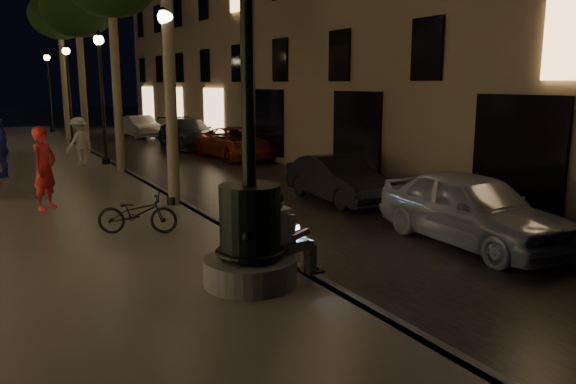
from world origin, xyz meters
TOP-DOWN VIEW (x-y plane):
  - ground at (0.00, 15.00)m, footprint 120.00×120.00m
  - cobble_lane at (3.00, 15.00)m, footprint 6.00×45.00m
  - curb_strip at (0.00, 15.00)m, footprint 0.25×45.00m
  - fountain_lamppost at (-1.00, 2.00)m, footprint 1.40×1.40m
  - seated_man_laptop at (-0.39, 2.00)m, footprint 0.96×0.33m
  - tree_third at (-0.30, 20.00)m, footprint 3.00×3.00m
  - tree_far at (-0.22, 26.00)m, footprint 3.00×3.00m
  - lamp_curb_a at (-0.30, 8.00)m, footprint 0.36×0.36m
  - lamp_curb_b at (-0.30, 16.00)m, footprint 0.36×0.36m
  - lamp_curb_c at (-0.30, 24.00)m, footprint 0.36×0.36m
  - lamp_curb_d at (-0.30, 32.00)m, footprint 0.36×0.36m
  - car_front at (4.00, 2.41)m, footprint 1.86×4.31m
  - car_second at (4.00, 7.06)m, footprint 1.39×3.74m
  - car_third at (5.20, 16.47)m, footprint 2.30×4.76m
  - car_rear at (4.69, 21.23)m, footprint 2.14×5.07m
  - car_fifth at (4.00, 27.65)m, footprint 1.60×3.98m
  - pedestrian_red at (-3.07, 8.94)m, footprint 0.82×0.84m
  - pedestrian_white at (-1.20, 15.99)m, footprint 1.29×1.20m
  - pedestrian_blue at (-3.77, 14.64)m, footprint 0.67×1.15m
  - bicycle at (-1.74, 5.67)m, footprint 1.64×1.21m

SIDE VIEW (x-z plane):
  - ground at x=0.00m, z-range 0.00..0.00m
  - cobble_lane at x=3.00m, z-range 0.00..0.02m
  - curb_strip at x=0.00m, z-range 0.00..0.20m
  - car_second at x=4.00m, z-range 0.00..1.22m
  - bicycle at x=-1.74m, z-range 0.20..1.02m
  - car_fifth at x=4.00m, z-range 0.00..1.29m
  - car_third at x=5.20m, z-range 0.00..1.31m
  - car_front at x=4.00m, z-range 0.00..1.45m
  - car_rear at x=4.69m, z-range 0.00..1.46m
  - seated_man_laptop at x=-0.39m, z-range 0.24..1.57m
  - pedestrian_white at x=-1.20m, z-range 0.20..1.95m
  - pedestrian_blue at x=-3.77m, z-range 0.20..2.04m
  - pedestrian_red at x=-3.07m, z-range 0.20..2.15m
  - fountain_lamppost at x=-1.00m, z-range -1.39..3.81m
  - lamp_curb_a at x=-0.30m, z-range 0.83..5.64m
  - lamp_curb_b at x=-0.30m, z-range 0.83..5.64m
  - lamp_curb_c at x=-0.30m, z-range 0.83..5.64m
  - lamp_curb_d at x=-0.30m, z-range 0.83..5.64m
  - tree_third at x=-0.30m, z-range 2.54..9.74m
  - tree_far at x=-0.22m, z-range 2.68..10.18m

